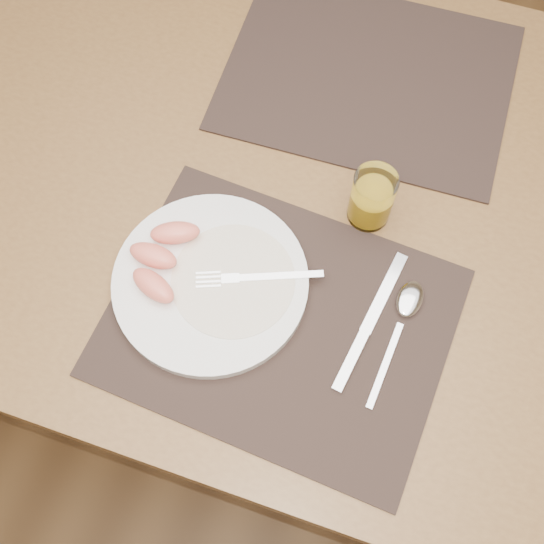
% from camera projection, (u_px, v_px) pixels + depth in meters
% --- Properties ---
extents(ground, '(5.00, 5.00, 0.00)m').
position_uv_depth(ground, '(295.00, 341.00, 1.70)').
color(ground, brown).
rests_on(ground, ground).
extents(table, '(1.40, 0.90, 0.75)m').
position_uv_depth(table, '(308.00, 212.00, 1.09)').
color(table, brown).
rests_on(table, ground).
extents(placemat_near, '(0.47, 0.38, 0.00)m').
position_uv_depth(placemat_near, '(279.00, 322.00, 0.92)').
color(placemat_near, '#2E211C').
rests_on(placemat_near, table).
extents(placemat_far, '(0.46, 0.36, 0.00)m').
position_uv_depth(placemat_far, '(368.00, 77.00, 1.09)').
color(placemat_far, '#2E211C').
rests_on(placemat_far, table).
extents(plate, '(0.27, 0.27, 0.02)m').
position_uv_depth(plate, '(211.00, 282.00, 0.94)').
color(plate, white).
rests_on(plate, placemat_near).
extents(plate_dressing, '(0.17, 0.17, 0.00)m').
position_uv_depth(plate_dressing, '(233.00, 280.00, 0.93)').
color(plate_dressing, white).
rests_on(plate_dressing, plate).
extents(fork, '(0.17, 0.08, 0.00)m').
position_uv_depth(fork, '(248.00, 278.00, 0.93)').
color(fork, silver).
rests_on(fork, plate).
extents(knife, '(0.05, 0.22, 0.01)m').
position_uv_depth(knife, '(365.00, 332.00, 0.91)').
color(knife, silver).
rests_on(knife, placemat_near).
extents(spoon, '(0.04, 0.19, 0.01)m').
position_uv_depth(spoon, '(406.00, 308.00, 0.92)').
color(spoon, silver).
rests_on(spoon, placemat_near).
extents(juice_glass, '(0.06, 0.06, 0.09)m').
position_uv_depth(juice_glass, '(371.00, 200.00, 0.95)').
color(juice_glass, white).
rests_on(juice_glass, placemat_near).
extents(grapefruit_wedges, '(0.09, 0.14, 0.03)m').
position_uv_depth(grapefruit_wedges, '(161.00, 258.00, 0.93)').
color(grapefruit_wedges, '#F67D64').
rests_on(grapefruit_wedges, plate).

